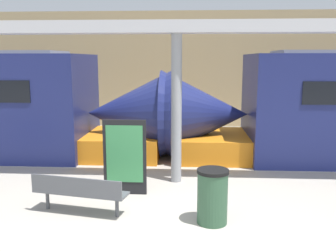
{
  "coord_description": "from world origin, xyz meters",
  "views": [
    {
      "loc": [
        0.39,
        -5.45,
        2.94
      ],
      "look_at": [
        -0.13,
        3.2,
        1.4
      ],
      "focal_mm": 40.0,
      "sensor_mm": 36.0,
      "label": 1
    }
  ],
  "objects_px": {
    "trash_bin": "(212,196)",
    "support_column_near": "(176,110)",
    "poster_board": "(125,157)",
    "bench_near": "(79,190)"
  },
  "relations": [
    {
      "from": "trash_bin",
      "to": "support_column_near",
      "type": "distance_m",
      "value": 2.76
    },
    {
      "from": "trash_bin",
      "to": "poster_board",
      "type": "relative_size",
      "value": 0.6
    },
    {
      "from": "poster_board",
      "to": "support_column_near",
      "type": "distance_m",
      "value": 1.72
    },
    {
      "from": "bench_near",
      "to": "poster_board",
      "type": "height_order",
      "value": "poster_board"
    },
    {
      "from": "bench_near",
      "to": "support_column_near",
      "type": "xyz_separation_m",
      "value": [
        1.78,
        2.1,
        1.29
      ]
    },
    {
      "from": "support_column_near",
      "to": "trash_bin",
      "type": "bearing_deg",
      "value": -72.36
    },
    {
      "from": "bench_near",
      "to": "support_column_near",
      "type": "height_order",
      "value": "support_column_near"
    },
    {
      "from": "support_column_near",
      "to": "poster_board",
      "type": "bearing_deg",
      "value": -138.91
    },
    {
      "from": "bench_near",
      "to": "trash_bin",
      "type": "relative_size",
      "value": 1.9
    },
    {
      "from": "poster_board",
      "to": "support_column_near",
      "type": "xyz_separation_m",
      "value": [
        1.09,
        0.95,
        0.92
      ]
    }
  ]
}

